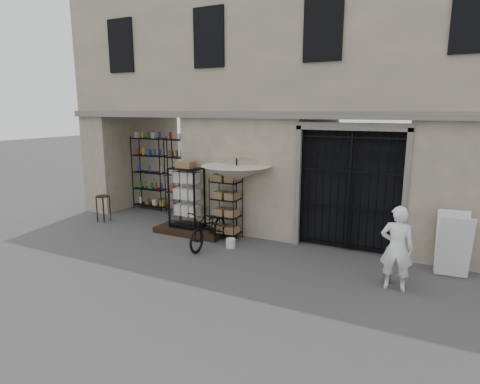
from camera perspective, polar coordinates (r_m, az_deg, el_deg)
The scene contains 15 objects.
ground at distance 8.90m, azimuth 0.47°, elevation -10.67°, with size 80.00×80.00×0.00m, color #26262A.
main_building at distance 12.00m, azimuth 9.52°, elevation 16.85°, with size 14.00×4.00×9.00m, color tan.
shop_recess at distance 13.19m, azimuth -11.62°, elevation 3.22°, with size 3.00×1.70×3.00m, color black.
shop_shelving at distance 13.65m, azimuth -10.43°, elevation 2.48°, with size 2.70×0.50×2.50m, color black.
iron_gate at distance 10.01m, azimuth 15.47°, elevation 0.39°, with size 2.50×0.21×3.00m.
step_platform at distance 11.29m, azimuth -6.92°, elevation -5.46°, with size 2.00×0.90×0.15m, color black.
display_cabinet at distance 11.19m, azimuth -7.61°, elevation -1.26°, with size 0.97×0.80×1.81m.
wire_rack at distance 10.60m, azimuth -1.99°, elevation -2.45°, with size 0.86×0.75×1.63m.
market_umbrella at distance 10.37m, azimuth -0.51°, elevation 3.28°, with size 2.01×2.03×2.60m.
white_bucket at distance 10.08m, azimuth -1.33°, elevation -7.26°, with size 0.24×0.24×0.23m, color silver.
bicycle at distance 10.26m, azimuth -4.40°, elevation -7.61°, with size 0.63×0.95×1.80m, color black.
wooden_stool at distance 12.99m, azimuth -18.86°, elevation -2.14°, with size 0.50×0.50×0.81m.
steel_bollard at distance 8.54m, azimuth 20.31°, elevation -9.74°, with size 0.14×0.14×0.74m, color #57585A.
shopkeeper at distance 8.47m, azimuth 20.97°, elevation -12.70°, with size 0.60×1.64×0.39m, color white.
easel_sign at distance 9.34m, azimuth 28.06°, elevation -6.61°, with size 0.69×0.77×1.31m.
Camera 1 is at (3.70, -7.36, 3.38)m, focal length 30.00 mm.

